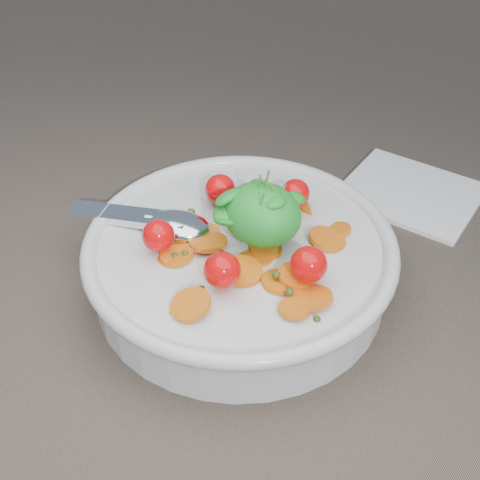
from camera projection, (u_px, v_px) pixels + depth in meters
The scene contains 3 objects.
ground at pixel (261, 286), 0.63m from camera, with size 6.00×6.00×0.00m, color #705F50.
bowl at pixel (240, 259), 0.61m from camera, with size 0.34×0.31×0.13m.
napkin at pixel (410, 193), 0.75m from camera, with size 0.16×0.14×0.01m, color white.
Camera 1 is at (0.25, -0.38, 0.44)m, focal length 45.00 mm.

